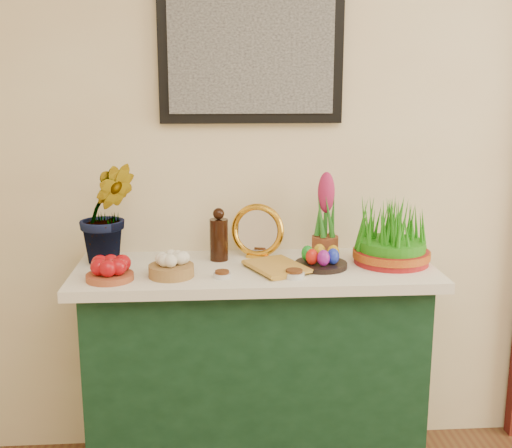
{
  "coord_description": "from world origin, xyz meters",
  "views": [
    {
      "loc": [
        -0.55,
        -0.41,
        1.6
      ],
      "look_at": [
        -0.39,
        1.95,
        1.07
      ],
      "focal_mm": 45.0,
      "sensor_mm": 36.0,
      "label": 1
    }
  ],
  "objects_px": {
    "hyacinth_green": "(107,197)",
    "wheatgrass_sabzeh": "(392,236)",
    "mirror": "(257,231)",
    "book": "(255,269)",
    "sideboard": "(255,375)"
  },
  "relations": [
    {
      "from": "sideboard",
      "to": "book",
      "type": "relative_size",
      "value": 5.41
    },
    {
      "from": "sideboard",
      "to": "book",
      "type": "xyz_separation_m",
      "value": [
        -0.01,
        -0.1,
        0.48
      ]
    },
    {
      "from": "hyacinth_green",
      "to": "mirror",
      "type": "bearing_deg",
      "value": -9.36
    },
    {
      "from": "book",
      "to": "wheatgrass_sabzeh",
      "type": "height_order",
      "value": "wheatgrass_sabzeh"
    },
    {
      "from": "sideboard",
      "to": "hyacinth_green",
      "type": "height_order",
      "value": "hyacinth_green"
    },
    {
      "from": "book",
      "to": "mirror",
      "type": "bearing_deg",
      "value": 60.37
    },
    {
      "from": "hyacinth_green",
      "to": "wheatgrass_sabzeh",
      "type": "relative_size",
      "value": 1.75
    },
    {
      "from": "wheatgrass_sabzeh",
      "to": "hyacinth_green",
      "type": "bearing_deg",
      "value": 175.78
    },
    {
      "from": "hyacinth_green",
      "to": "wheatgrass_sabzeh",
      "type": "xyz_separation_m",
      "value": [
        1.12,
        -0.08,
        -0.16
      ]
    },
    {
      "from": "mirror",
      "to": "sideboard",
      "type": "bearing_deg",
      "value": -98.03
    },
    {
      "from": "sideboard",
      "to": "hyacinth_green",
      "type": "xyz_separation_m",
      "value": [
        -0.57,
        0.09,
        0.73
      ]
    },
    {
      "from": "hyacinth_green",
      "to": "mirror",
      "type": "height_order",
      "value": "hyacinth_green"
    },
    {
      "from": "mirror",
      "to": "wheatgrass_sabzeh",
      "type": "bearing_deg",
      "value": -14.17
    },
    {
      "from": "hyacinth_green",
      "to": "book",
      "type": "relative_size",
      "value": 2.22
    },
    {
      "from": "hyacinth_green",
      "to": "mirror",
      "type": "distance_m",
      "value": 0.62
    }
  ]
}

